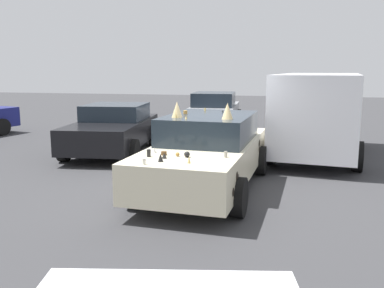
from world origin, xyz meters
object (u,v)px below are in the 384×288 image
(parked_sedan_behind_left, at_px, (113,129))
(art_car_decorated, at_px, (207,151))
(parked_van_near_left, at_px, (318,111))
(parked_sedan_behind_right, at_px, (214,110))

(parked_sedan_behind_left, bearing_deg, art_car_decorated, 41.40)
(parked_van_near_left, xyz_separation_m, parked_sedan_behind_right, (4.86, 3.68, -0.54))
(parked_van_near_left, distance_m, parked_sedan_behind_left, 5.76)
(art_car_decorated, bearing_deg, parked_van_near_left, 151.82)
(parked_van_near_left, bearing_deg, art_car_decorated, 155.17)
(parked_van_near_left, height_order, parked_sedan_behind_left, parked_van_near_left)
(parked_van_near_left, relative_size, parked_sedan_behind_left, 1.25)
(parked_sedan_behind_left, bearing_deg, parked_sedan_behind_right, 154.37)
(art_car_decorated, distance_m, parked_sedan_behind_right, 8.75)
(parked_sedan_behind_right, bearing_deg, art_car_decorated, -174.23)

